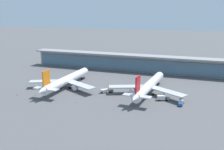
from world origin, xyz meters
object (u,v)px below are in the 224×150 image
(service_truck_under_wing_blue, at_px, (181,102))
(safety_cone_delta, at_px, (35,95))
(service_truck_by_tail_olive, at_px, (106,90))
(safety_cone_echo, at_px, (44,96))
(safety_cone_alpha, at_px, (17,95))
(airliner_left_stand, at_px, (66,80))
(safety_cone_bravo, at_px, (50,95))
(airliner_centre_stand, at_px, (149,86))
(service_truck_near_nose_yellow, at_px, (167,91))
(safety_cone_charlie, at_px, (76,102))
(service_truck_mid_apron_grey, at_px, (162,98))

(service_truck_under_wing_blue, xyz_separation_m, safety_cone_delta, (-88.45, -14.55, -1.37))
(service_truck_under_wing_blue, relative_size, safety_cone_delta, 10.52)
(service_truck_by_tail_olive, relative_size, safety_cone_echo, 11.52)
(safety_cone_delta, bearing_deg, safety_cone_alpha, -164.88)
(airliner_left_stand, height_order, safety_cone_bravo, airliner_left_stand)
(airliner_centre_stand, relative_size, safety_cone_echo, 93.80)
(service_truck_near_nose_yellow, height_order, safety_cone_charlie, service_truck_near_nose_yellow)
(service_truck_under_wing_blue, relative_size, safety_cone_charlie, 10.52)
(airliner_left_stand, height_order, service_truck_by_tail_olive, airliner_left_stand)
(service_truck_mid_apron_grey, relative_size, service_truck_by_tail_olive, 0.95)
(airliner_left_stand, relative_size, service_truck_by_tail_olive, 8.12)
(safety_cone_echo, bearing_deg, service_truck_near_nose_yellow, 26.31)
(service_truck_near_nose_yellow, relative_size, safety_cone_alpha, 4.74)
(safety_cone_echo, bearing_deg, safety_cone_bravo, 46.17)
(service_truck_by_tail_olive, xyz_separation_m, safety_cone_echo, (-33.94, -19.96, -1.39))
(airliner_left_stand, bearing_deg, service_truck_near_nose_yellow, 11.78)
(service_truck_under_wing_blue, bearing_deg, service_truck_near_nose_yellow, 117.27)
(service_truck_under_wing_blue, bearing_deg, service_truck_by_tail_olive, 172.89)
(service_truck_by_tail_olive, height_order, safety_cone_charlie, service_truck_by_tail_olive)
(service_truck_near_nose_yellow, relative_size, service_truck_under_wing_blue, 0.45)
(airliner_left_stand, bearing_deg, safety_cone_alpha, -131.35)
(service_truck_under_wing_blue, distance_m, safety_cone_delta, 89.65)
(safety_cone_alpha, relative_size, safety_cone_echo, 1.00)
(safety_cone_delta, bearing_deg, service_truck_near_nose_yellow, 24.76)
(airliner_centre_stand, xyz_separation_m, safety_cone_bravo, (-58.13, -23.82, -5.19))
(service_truck_under_wing_blue, xyz_separation_m, safety_cone_alpha, (-99.94, -17.65, -1.37))
(service_truck_mid_apron_grey, height_order, service_truck_by_tail_olive, service_truck_mid_apron_grey)
(safety_cone_alpha, xyz_separation_m, safety_cone_delta, (11.49, 3.10, 0.00))
(airliner_centre_stand, bearing_deg, safety_cone_alpha, -158.94)
(service_truck_by_tail_olive, bearing_deg, service_truck_near_nose_yellow, 22.24)
(service_truck_by_tail_olive, xyz_separation_m, safety_cone_alpha, (-51.83, -23.65, -1.39))
(service_truck_near_nose_yellow, distance_m, safety_cone_delta, 85.37)
(airliner_centre_stand, xyz_separation_m, safety_cone_echo, (-60.81, -26.62, -5.19))
(safety_cone_bravo, bearing_deg, service_truck_under_wing_blue, 8.01)
(safety_cone_alpha, bearing_deg, safety_cone_bravo, 17.50)
(safety_cone_delta, relative_size, safety_cone_echo, 1.00)
(safety_cone_alpha, relative_size, safety_cone_charlie, 1.00)
(service_truck_near_nose_yellow, xyz_separation_m, safety_cone_alpha, (-89.01, -38.85, -0.56))
(safety_cone_bravo, height_order, safety_cone_echo, same)
(service_truck_near_nose_yellow, bearing_deg, safety_cone_alpha, -156.42)
(safety_cone_alpha, height_order, safety_cone_delta, same)
(airliner_centre_stand, bearing_deg, safety_cone_charlie, -141.19)
(airliner_left_stand, distance_m, safety_cone_alpha, 33.52)
(safety_cone_bravo, xyz_separation_m, safety_cone_delta, (-9.09, -3.38, 0.00))
(airliner_left_stand, relative_size, safety_cone_delta, 93.56)
(service_truck_mid_apron_grey, bearing_deg, airliner_centre_stand, 138.01)
(service_truck_mid_apron_grey, distance_m, safety_cone_alpha, 91.40)
(service_truck_near_nose_yellow, xyz_separation_m, safety_cone_delta, (-77.53, -35.75, -0.56))
(service_truck_near_nose_yellow, relative_size, service_truck_mid_apron_grey, 0.43)
(service_truck_under_wing_blue, distance_m, service_truck_mid_apron_grey, 11.56)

